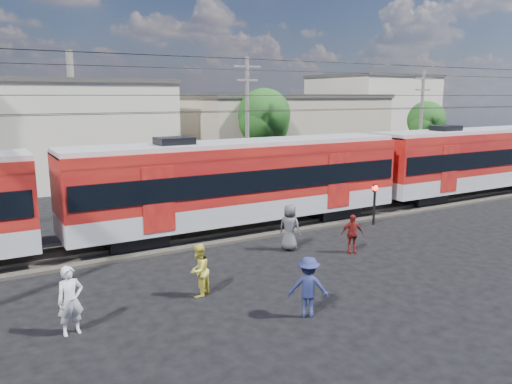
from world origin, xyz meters
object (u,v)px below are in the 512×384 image
car_silver (419,172)px  commuter_train (246,179)px  pedestrian_a (70,301)px  pedestrian_c (308,287)px  crossing_signal (375,197)px

car_silver → commuter_train: bearing=120.6°
pedestrian_a → pedestrian_c: size_ratio=1.06×
pedestrian_a → pedestrian_c: bearing=-27.2°
pedestrian_c → crossing_signal: (8.83, 6.78, 0.51)m
pedestrian_a → pedestrian_c: pedestrian_a is taller
pedestrian_c → car_silver: size_ratio=0.47×
commuter_train → pedestrian_c: bearing=-108.2°
car_silver → pedestrian_a: bearing=127.8°
pedestrian_a → crossing_signal: (14.84, 4.55, 0.46)m
commuter_train → pedestrian_a: 11.39m
pedestrian_a → car_silver: bearing=18.4°
pedestrian_a → pedestrian_c: 6.41m
commuter_train → car_silver: 18.88m
commuter_train → car_silver: commuter_train is taller
commuter_train → crossing_signal: size_ratio=25.13×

